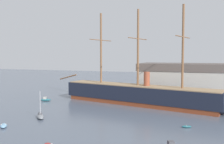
% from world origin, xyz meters
% --- Properties ---
extents(tall_ship, '(57.10, 17.55, 27.78)m').
position_xyz_m(tall_ship, '(2.93, 57.58, 3.03)').
color(tall_ship, brown).
rests_on(tall_ship, ground).
extents(dinghy_mid_left, '(2.86, 3.02, 0.69)m').
position_xyz_m(dinghy_mid_left, '(-16.08, 24.83, 0.35)').
color(dinghy_mid_left, '#7FB2D6').
rests_on(dinghy_mid_left, ground).
extents(sailboat_alongside_bow, '(4.34, 4.57, 6.31)m').
position_xyz_m(sailboat_alongside_bow, '(-13.71, 33.59, 0.53)').
color(sailboat_alongside_bow, gray).
rests_on(sailboat_alongside_bow, ground).
extents(dinghy_alongside_stern, '(2.07, 1.37, 0.45)m').
position_xyz_m(dinghy_alongside_stern, '(18.39, 37.61, 0.23)').
color(dinghy_alongside_stern, '#236670').
rests_on(dinghy_alongside_stern, ground).
extents(motorboat_far_left, '(3.44, 2.51, 1.33)m').
position_xyz_m(motorboat_far_left, '(-25.86, 52.75, 0.47)').
color(motorboat_far_left, '#236670').
rests_on(motorboat_far_left, ground).
extents(sailboat_distant_centre, '(3.17, 3.37, 4.64)m').
position_xyz_m(sailboat_distant_centre, '(-0.34, 63.02, 0.39)').
color(sailboat_distant_centre, '#236670').
rests_on(sailboat_distant_centre, ground).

